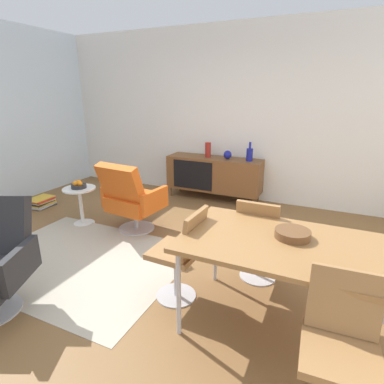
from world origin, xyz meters
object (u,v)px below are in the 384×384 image
(vase_ceramic_small, at_px, (250,154))
(wooden_bowl_on_table, at_px, (293,234))
(side_table_round, at_px, (81,202))
(vase_cobalt, at_px, (208,150))
(dining_table, at_px, (292,249))
(dining_chair_back_left, at_px, (259,236))
(magazine_stack, at_px, (41,202))
(vase_sculptural_dark, at_px, (228,155))
(dining_chair_front_right, at_px, (340,345))
(dining_chair_near_window, at_px, (182,251))
(lounge_chair_red, at_px, (131,197))
(fruit_bowl, at_px, (79,185))
(sideboard, at_px, (214,174))

(vase_ceramic_small, relative_size, wooden_bowl_on_table, 1.15)
(vase_ceramic_small, xyz_separation_m, side_table_round, (-1.89, -1.76, -0.51))
(vase_cobalt, relative_size, dining_table, 0.15)
(side_table_round, bearing_deg, dining_chair_back_left, -7.52)
(magazine_stack, bearing_deg, vase_sculptural_dark, 30.31)
(vase_ceramic_small, distance_m, dining_chair_back_left, 2.23)
(dining_chair_front_right, distance_m, magazine_stack, 4.67)
(dining_chair_near_window, bearing_deg, magazine_stack, 159.98)
(dining_table, distance_m, dining_chair_back_left, 0.70)
(lounge_chair_red, bearing_deg, dining_table, -25.12)
(vase_cobalt, xyz_separation_m, vase_sculptural_dark, (0.35, 0.00, -0.05))
(dining_chair_back_left, bearing_deg, wooden_bowl_on_table, -54.30)
(dining_table, distance_m, dining_chair_near_window, 0.92)
(dining_table, bearing_deg, vase_cobalt, 122.94)
(side_table_round, height_order, magazine_stack, side_table_round)
(dining_chair_near_window, distance_m, fruit_bowl, 2.21)
(vase_cobalt, relative_size, dining_chair_front_right, 0.29)
(vase_sculptural_dark, xyz_separation_m, dining_chair_near_window, (0.49, -2.66, -0.32))
(wooden_bowl_on_table, bearing_deg, fruit_bowl, 164.48)
(dining_chair_back_left, height_order, fruit_bowl, dining_chair_back_left)
(dining_chair_back_left, distance_m, magazine_stack, 3.71)
(vase_ceramic_small, xyz_separation_m, lounge_chair_red, (-1.10, -1.67, -0.36))
(dining_table, height_order, dining_chair_back_left, dining_chair_back_left)
(vase_cobalt, relative_size, dining_chair_back_left, 0.29)
(dining_table, distance_m, magazine_stack, 4.20)
(dining_table, xyz_separation_m, side_table_round, (-2.90, 0.90, -0.38))
(vase_cobalt, bearing_deg, side_table_round, -123.76)
(dining_chair_back_left, xyz_separation_m, fruit_bowl, (-2.55, 0.34, 0.09))
(side_table_round, bearing_deg, sideboard, 53.72)
(wooden_bowl_on_table, distance_m, side_table_round, 3.03)
(dining_chair_front_right, bearing_deg, dining_table, 121.84)
(dining_chair_front_right, bearing_deg, vase_cobalt, 122.75)
(sideboard, height_order, vase_ceramic_small, vase_ceramic_small)
(vase_sculptural_dark, relative_size, wooden_bowl_on_table, 0.53)
(side_table_round, bearing_deg, lounge_chair_red, 7.02)
(dining_table, relative_size, dining_chair_front_right, 1.87)
(dining_chair_front_right, xyz_separation_m, fruit_bowl, (-3.25, 1.45, 0.09))
(sideboard, xyz_separation_m, vase_ceramic_small, (0.60, 0.00, 0.39))
(dining_chair_near_window, distance_m, magazine_stack, 3.33)
(wooden_bowl_on_table, relative_size, lounge_chair_red, 0.27)
(dining_chair_near_window, height_order, magazine_stack, dining_chair_near_window)
(vase_ceramic_small, bearing_deg, dining_chair_back_left, -72.51)
(vase_sculptural_dark, height_order, fruit_bowl, vase_sculptural_dark)
(vase_ceramic_small, xyz_separation_m, dining_chair_front_right, (1.36, -3.22, -0.36))
(fruit_bowl, height_order, magazine_stack, fruit_bowl)
(dining_chair_back_left, relative_size, magazine_stack, 2.10)
(vase_ceramic_small, relative_size, dining_table, 0.19)
(fruit_bowl, bearing_deg, vase_cobalt, 56.24)
(dining_chair_back_left, distance_m, side_table_round, 2.58)
(lounge_chair_red, relative_size, side_table_round, 1.82)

